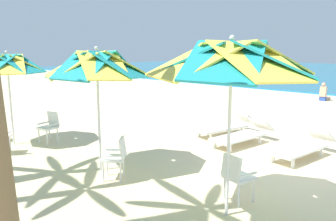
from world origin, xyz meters
The scene contains 11 objects.
ground_plane centered at (0.00, 0.00, 0.00)m, with size 80.00×80.00×0.00m, color beige.
beach_umbrella_0 centered at (-0.04, -2.74, 2.47)m, with size 2.58×2.58×2.85m.
plastic_chair_0 centered at (-0.19, -2.21, 0.50)m, with size 0.53×0.56×0.87m.
beach_umbrella_1 centered at (-3.22, -2.84, 2.29)m, with size 2.19×2.19×2.69m.
plastic_chair_1 centered at (-2.56, -2.92, 0.50)m, with size 0.63×0.63×0.87m.
beach_umbrella_2 centered at (-6.67, -3.23, 2.21)m, with size 2.06×2.06×2.58m.
plastic_chair_3 centered at (-6.08, -2.44, 0.50)m, with size 0.50×0.53×0.87m.
sun_lounger_1 centered at (-0.27, 1.02, 0.28)m, with size 0.93×2.21×0.62m.
sun_lounger_2 centered at (-1.95, 1.05, 0.28)m, with size 0.93×2.21×0.62m.
sun_lounger_3 centered at (-2.88, 1.63, 0.28)m, with size 1.08×2.23×0.62m.
beachgoer_seated centered at (-3.00, 10.82, 0.29)m, with size 0.30×0.93×0.92m.
Camera 1 is at (2.73, -7.18, 2.68)m, focal length 36.80 mm.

